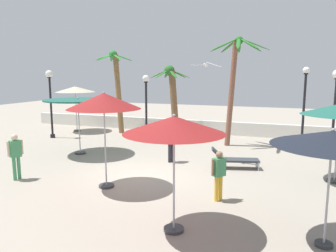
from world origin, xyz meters
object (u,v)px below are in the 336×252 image
(lamp_post_1, at_px, (50,93))
(lamp_post_2, at_px, (335,98))
(palm_tree_0, at_px, (234,76))
(palm_tree_2, at_px, (172,92))
(guest_1, at_px, (171,139))
(patio_umbrella_2, at_px, (104,102))
(lamp_post_0, at_px, (146,101))
(palm_tree_3, at_px, (117,82))
(seagull_0, at_px, (206,65))
(lamp_post_3, at_px, (304,102))
(guest_2, at_px, (219,171))
(patio_umbrella_0, at_px, (75,90))
(patio_umbrella_4, at_px, (332,139))
(lounge_chair_0, at_px, (235,159))
(guest_0, at_px, (15,152))
(patio_umbrella_1, at_px, (78,102))
(patio_umbrella_5, at_px, (174,126))

(lamp_post_1, xyz_separation_m, lamp_post_2, (15.16, 1.27, 0.01))
(palm_tree_0, distance_m, palm_tree_2, 4.43)
(palm_tree_2, bearing_deg, guest_1, -71.38)
(palm_tree_0, bearing_deg, guest_1, -115.13)
(patio_umbrella_2, distance_m, lamp_post_1, 9.84)
(lamp_post_0, xyz_separation_m, lamp_post_1, (-5.80, -0.73, 0.33))
(palm_tree_3, xyz_separation_m, seagull_0, (6.98, -5.08, 0.85))
(palm_tree_2, bearing_deg, lamp_post_1, -153.66)
(lamp_post_0, bearing_deg, palm_tree_2, 75.04)
(patio_umbrella_2, bearing_deg, lamp_post_0, 103.10)
(lamp_post_3, bearing_deg, guest_2, -107.72)
(patio_umbrella_0, bearing_deg, guest_1, -31.18)
(patio_umbrella_4, bearing_deg, patio_umbrella_0, 143.03)
(palm_tree_2, bearing_deg, lamp_post_0, -104.96)
(lamp_post_0, bearing_deg, lamp_post_1, -172.85)
(palm_tree_0, relative_size, lamp_post_1, 1.42)
(lounge_chair_0, relative_size, guest_0, 1.17)
(patio_umbrella_4, bearing_deg, patio_umbrella_1, 152.22)
(patio_umbrella_2, xyz_separation_m, palm_tree_0, (2.96, 7.88, 0.78))
(patio_umbrella_4, relative_size, palm_tree_0, 0.47)
(patio_umbrella_0, bearing_deg, lamp_post_0, -15.95)
(lamp_post_1, distance_m, guest_2, 13.00)
(patio_umbrella_1, relative_size, patio_umbrella_5, 1.09)
(patio_umbrella_1, distance_m, lamp_post_0, 4.01)
(patio_umbrella_0, xyz_separation_m, guest_1, (8.42, -5.10, -1.75))
(patio_umbrella_5, xyz_separation_m, lamp_post_2, (4.55, 9.83, 0.08))
(lamp_post_1, bearing_deg, patio_umbrella_4, -30.13)
(lamp_post_0, xyz_separation_m, guest_0, (-1.75, -7.57, -1.31))
(patio_umbrella_1, bearing_deg, seagull_0, 5.63)
(palm_tree_3, distance_m, guest_2, 12.65)
(palm_tree_3, xyz_separation_m, guest_2, (8.40, -9.16, -2.37))
(patio_umbrella_2, distance_m, patio_umbrella_5, 3.81)
(patio_umbrella_4, height_order, seagull_0, seagull_0)
(patio_umbrella_5, height_order, lamp_post_0, lamp_post_0)
(guest_2, bearing_deg, patio_umbrella_1, 154.52)
(lounge_chair_0, bearing_deg, seagull_0, 159.00)
(patio_umbrella_4, relative_size, lamp_post_2, 0.67)
(palm_tree_2, bearing_deg, guest_2, -63.32)
(lounge_chair_0, relative_size, guest_1, 1.19)
(lamp_post_1, relative_size, lamp_post_2, 1.00)
(patio_umbrella_1, height_order, patio_umbrella_2, patio_umbrella_2)
(lamp_post_1, distance_m, lounge_chair_0, 11.75)
(palm_tree_2, distance_m, guest_1, 6.47)
(patio_umbrella_1, distance_m, guest_1, 4.79)
(patio_umbrella_2, relative_size, lamp_post_0, 0.86)
(palm_tree_2, height_order, guest_0, palm_tree_2)
(lounge_chair_0, bearing_deg, palm_tree_0, 100.43)
(lamp_post_3, bearing_deg, lamp_post_2, -26.75)
(patio_umbrella_4, height_order, guest_0, patio_umbrella_4)
(palm_tree_0, xyz_separation_m, lamp_post_2, (4.73, -0.20, -0.99))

